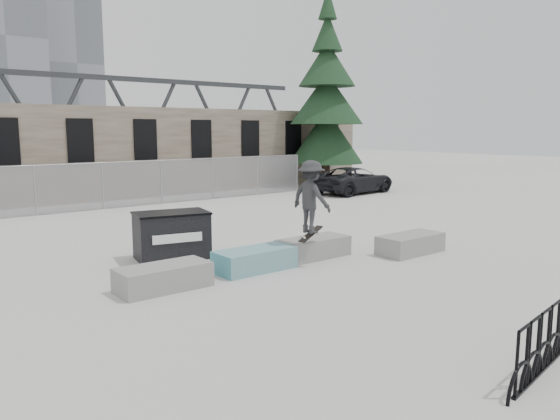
# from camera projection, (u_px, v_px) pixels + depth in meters

# --- Properties ---
(ground) EXTENTS (120.00, 120.00, 0.00)m
(ground) POSITION_uv_depth(u_px,v_px,m) (291.00, 265.00, 13.87)
(ground) COLOR beige
(ground) RESTS_ON ground
(stone_wall) EXTENTS (36.00, 2.58, 4.50)m
(stone_wall) POSITION_uv_depth(u_px,v_px,m) (72.00, 154.00, 26.02)
(stone_wall) COLOR #695B4D
(stone_wall) RESTS_ON ground
(chainlink_fence) EXTENTS (22.06, 0.06, 2.02)m
(chainlink_fence) POSITION_uv_depth(u_px,v_px,m) (103.00, 185.00, 23.32)
(chainlink_fence) COLOR gray
(chainlink_fence) RESTS_ON ground
(planter_far_left) EXTENTS (2.00, 0.90, 0.53)m
(planter_far_left) POSITION_uv_depth(u_px,v_px,m) (164.00, 276.00, 11.73)
(planter_far_left) COLOR gray
(planter_far_left) RESTS_ON ground
(planter_center_left) EXTENTS (2.00, 0.90, 0.53)m
(planter_center_left) POSITION_uv_depth(u_px,v_px,m) (255.00, 259.00, 13.31)
(planter_center_left) COLOR teal
(planter_center_left) RESTS_ON ground
(planter_center_right) EXTENTS (2.00, 0.90, 0.53)m
(planter_center_right) POSITION_uv_depth(u_px,v_px,m) (314.00, 247.00, 14.67)
(planter_center_right) COLOR gray
(planter_center_right) RESTS_ON ground
(planter_offset) EXTENTS (2.00, 0.90, 0.53)m
(planter_offset) POSITION_uv_depth(u_px,v_px,m) (410.00, 243.00, 15.15)
(planter_offset) COLOR gray
(planter_offset) RESTS_ON ground
(dumpster) EXTENTS (2.11, 1.55, 1.25)m
(dumpster) POSITION_uv_depth(u_px,v_px,m) (172.00, 235.00, 14.51)
(dumpster) COLOR black
(dumpster) RESTS_ON ground
(bike_rack) EXTENTS (3.11, 0.51, 0.90)m
(bike_rack) POSITION_uv_depth(u_px,v_px,m) (549.00, 338.00, 7.88)
(bike_rack) COLOR black
(bike_rack) RESTS_ON ground
(spruce_tree) EXTENTS (4.40, 4.40, 11.50)m
(spruce_tree) POSITION_uv_depth(u_px,v_px,m) (327.00, 103.00, 32.17)
(spruce_tree) COLOR #38281E
(spruce_tree) RESTS_ON ground
(truss_bridge) EXTENTS (70.00, 3.00, 9.80)m
(truss_bridge) POSITION_uv_depth(u_px,v_px,m) (46.00, 122.00, 61.76)
(truss_bridge) COLOR #2D3033
(truss_bridge) RESTS_ON ground
(suv) EXTENTS (5.24, 2.82, 1.40)m
(suv) POSITION_uv_depth(u_px,v_px,m) (354.00, 180.00, 29.31)
(suv) COLOR black
(suv) RESTS_ON ground
(skateboarder) EXTENTS (0.78, 1.24, 2.04)m
(skateboarder) POSITION_uv_depth(u_px,v_px,m) (311.00, 197.00, 13.75)
(skateboarder) COLOR #2A2A2C
(skateboarder) RESTS_ON ground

